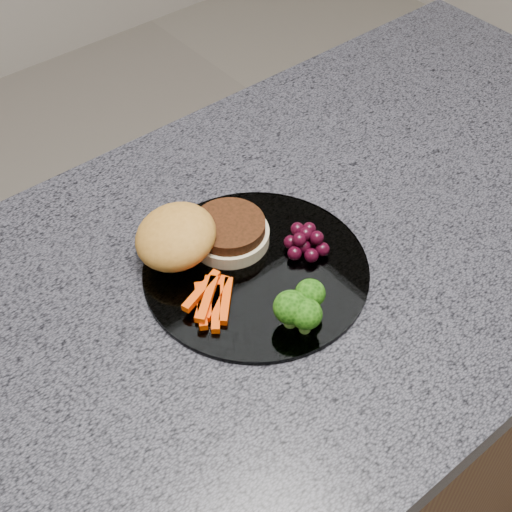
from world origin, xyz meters
The scene contains 7 objects.
island_cabinet centered at (0.00, 0.00, 0.43)m, with size 1.20×0.60×0.86m, color #4F371B.
countertop centered at (0.00, 0.00, 0.88)m, with size 1.20×0.60×0.04m, color #484751.
plate centered at (-0.06, 0.00, 0.90)m, with size 0.26×0.26×0.01m, color white.
burger centered at (-0.10, 0.07, 0.93)m, with size 0.17×0.13×0.05m.
carrot_sticks centered at (-0.13, -0.01, 0.91)m, with size 0.07×0.07×0.02m.
broccoli centered at (-0.07, -0.09, 0.93)m, with size 0.06×0.05×0.05m.
grape_bunch centered at (0.00, -0.01, 0.92)m, with size 0.05×0.05×0.03m.
Camera 1 is at (-0.41, -0.42, 1.51)m, focal length 50.00 mm.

